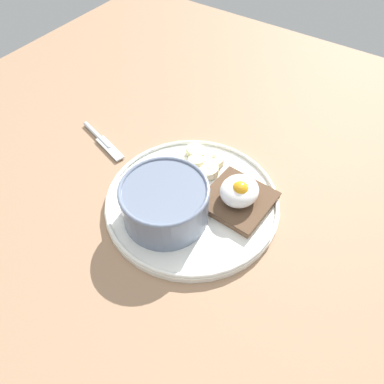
{
  "coord_description": "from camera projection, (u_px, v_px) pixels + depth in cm",
  "views": [
    {
      "loc": [
        29.69,
        20.08,
        47.45
      ],
      "look_at": [
        0.0,
        0.0,
        5.0
      ],
      "focal_mm": 35.0,
      "sensor_mm": 36.0,
      "label": 1
    }
  ],
  "objects": [
    {
      "name": "plate",
      "position": [
        192.0,
        201.0,
        0.57
      ],
      "size": [
        26.58,
        26.58,
        1.6
      ],
      "color": "white",
      "rests_on": "ground_plane"
    },
    {
      "name": "banana_slice_left",
      "position": [
        174.0,
        161.0,
        0.62
      ],
      "size": [
        3.58,
        3.45,
        1.66
      ],
      "color": "beige",
      "rests_on": "plate"
    },
    {
      "name": "banana_slice_right",
      "position": [
        208.0,
        171.0,
        0.6
      ],
      "size": [
        3.91,
        4.01,
        1.57
      ],
      "color": "beige",
      "rests_on": "plate"
    },
    {
      "name": "ground_plane",
      "position": [
        192.0,
        208.0,
        0.59
      ],
      "size": [
        120.0,
        120.0,
        2.0
      ],
      "primitive_type": "cube",
      "color": "#9B7657",
      "rests_on": "ground"
    },
    {
      "name": "banana_slice_back",
      "position": [
        214.0,
        159.0,
        0.62
      ],
      "size": [
        3.85,
        3.7,
        1.86
      ],
      "color": "beige",
      "rests_on": "plate"
    },
    {
      "name": "toast_slice",
      "position": [
        238.0,
        200.0,
        0.56
      ],
      "size": [
        9.98,
        9.98,
        1.24
      ],
      "color": "brown",
      "rests_on": "plate"
    },
    {
      "name": "knife",
      "position": [
        102.0,
        140.0,
        0.67
      ],
      "size": [
        4.64,
        12.02,
        0.8
      ],
      "color": "silver",
      "rests_on": "ground_plane"
    },
    {
      "name": "oatmeal_bowl",
      "position": [
        165.0,
        203.0,
        0.53
      ],
      "size": [
        12.69,
        12.69,
        6.17
      ],
      "color": "slate",
      "rests_on": "plate"
    },
    {
      "name": "banana_slice_front",
      "position": [
        196.0,
        162.0,
        0.61
      ],
      "size": [
        3.78,
        3.67,
        1.89
      ],
      "color": "beige",
      "rests_on": "plate"
    },
    {
      "name": "banana_slice_inner",
      "position": [
        196.0,
        151.0,
        0.63
      ],
      "size": [
        4.64,
        4.64,
        1.6
      ],
      "color": "beige",
      "rests_on": "plate"
    },
    {
      "name": "poached_egg",
      "position": [
        240.0,
        191.0,
        0.54
      ],
      "size": [
        6.19,
        5.59,
        3.79
      ],
      "color": "white",
      "rests_on": "toast_slice"
    },
    {
      "name": "banana_slice_outer",
      "position": [
        185.0,
        173.0,
        0.6
      ],
      "size": [
        3.85,
        3.85,
        1.43
      ],
      "color": "#F8E6BF",
      "rests_on": "plate"
    }
  ]
}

